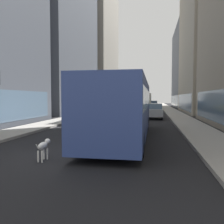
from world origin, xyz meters
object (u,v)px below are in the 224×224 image
car_white_van (132,105)px  car_silver_sedan (153,111)px  box_truck (145,101)px  dalmatian_dog (44,146)px  car_yellow_taxi (143,107)px  car_grey_wagon (117,107)px  car_black_suv (153,104)px  transit_bus (124,106)px  car_blue_hatchback (90,113)px

car_white_van → car_silver_sedan: bearing=-78.9°
box_truck → dalmatian_dog: box_truck is taller
car_yellow_taxi → car_white_van: bearing=107.3°
box_truck → dalmatian_dog: size_ratio=7.79×
car_grey_wagon → dalmatian_dog: (1.81, -28.52, -0.31)m
car_silver_sedan → car_black_suv: bearing=90.0°
car_grey_wagon → transit_bus: bearing=-80.3°
transit_bus → car_blue_hatchback: 8.87m
transit_bus → car_silver_sedan: transit_bus is taller
car_black_suv → dalmatian_dog: 45.43m
car_grey_wagon → box_truck: (4.00, 9.38, 0.84)m
transit_bus → car_grey_wagon: (-4.00, 23.36, -0.95)m
car_yellow_taxi → transit_bus: bearing=-90.0°
car_grey_wagon → car_white_van: size_ratio=1.07×
car_white_van → dalmatian_dog: (0.21, -38.21, -0.31)m
car_grey_wagon → car_white_van: 9.82m
transit_bus → dalmatian_dog: 5.74m
car_yellow_taxi → car_grey_wagon: bearing=-153.9°
car_silver_sedan → box_truck: box_truck is taller
car_silver_sedan → car_yellow_taxi: 12.84m
dalmatian_dog → car_yellow_taxi: bearing=85.9°
car_black_suv → car_yellow_taxi: size_ratio=0.93×
transit_bus → box_truck: size_ratio=1.54×
car_silver_sedan → dalmatian_dog: car_silver_sedan is taller
car_yellow_taxi → box_truck: (-0.00, 7.42, 0.84)m
car_white_van → box_truck: 2.56m
car_grey_wagon → car_yellow_taxi: size_ratio=1.02×
car_black_suv → transit_bus: bearing=-92.3°
car_grey_wagon → car_yellow_taxi: bearing=26.1°
box_truck → dalmatian_dog: bearing=-93.3°
car_silver_sedan → dalmatian_dog: 18.14m
car_silver_sedan → car_yellow_taxi: (-1.60, 12.74, 0.00)m
dalmatian_dog → car_grey_wagon: bearing=93.6°
car_grey_wagon → car_black_suv: 17.67m
car_black_suv → dalmatian_dog: bearing=-94.8°
car_silver_sedan → car_blue_hatchback: bearing=-139.9°
car_grey_wagon → car_yellow_taxi: (4.00, 1.96, -0.00)m
car_black_suv → car_yellow_taxi: 14.88m
transit_bus → car_silver_sedan: (1.60, 12.58, -0.96)m
transit_bus → dalmatian_dog: (-2.19, -5.16, -1.26)m
car_white_van → box_truck: size_ratio=0.54×
car_white_van → box_truck: (2.40, -0.31, 0.85)m
car_black_suv → car_white_van: 8.12m
car_white_van → dalmatian_dog: bearing=-89.7°
car_yellow_taxi → car_white_van: same height
transit_bus → car_silver_sedan: size_ratio=2.92×
car_yellow_taxi → car_black_suv: bearing=83.8°
transit_bus → car_white_van: 33.15m
car_silver_sedan → car_blue_hatchback: (-5.60, -4.72, 0.00)m
transit_bus → car_silver_sedan: 12.72m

